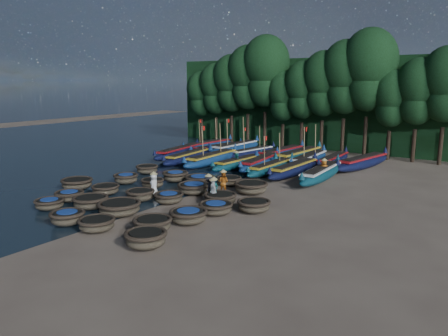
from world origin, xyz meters
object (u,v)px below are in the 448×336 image
Objects in this scene: long_boat_5 at (260,162)px; long_boat_17 at (363,162)px; coracle_2 at (67,217)px; long_boat_15 at (309,160)px; coracle_6 at (90,202)px; long_boat_13 at (281,153)px; coracle_3 at (97,224)px; long_boat_3 at (212,159)px; coracle_11 at (106,189)px; long_boat_8 at (321,173)px; long_boat_11 at (236,148)px; coracle_16 at (153,183)px; coracle_23 at (229,180)px; fisherman_5 at (237,160)px; coracle_12 at (140,195)px; long_boat_2 at (188,157)px; fisherman_0 at (154,184)px; coracle_19 at (254,205)px; long_boat_6 at (272,167)px; coracle_7 at (119,207)px; coracle_21 at (175,176)px; long_boat_16 at (333,160)px; coracle_22 at (200,180)px; coracle_18 at (220,198)px; coracle_9 at (188,216)px; coracle_17 at (194,188)px; fisherman_3 at (209,187)px; coracle_10 at (77,183)px; fisherman_2 at (223,181)px; long_boat_4 at (239,163)px; fisherman_4 at (213,190)px; coracle_4 at (146,238)px; coracle_13 at (169,197)px; coracle_24 at (251,187)px; coracle_14 at (216,208)px; long_boat_7 at (294,169)px; long_boat_14 at (299,155)px; fisherman_1 at (214,189)px; fisherman_6 at (324,169)px; long_boat_12 at (252,152)px; coracle_20 at (147,169)px; coracle_5 at (69,195)px.

long_boat_17 is (7.30, 5.16, 0.03)m from long_boat_5.
long_boat_15 is at bearing 81.02° from coracle_2.
coracle_6 is 0.25× the size of long_boat_13.
long_boat_3 reaches higher than coracle_3.
long_boat_8 is at bearing 50.44° from coracle_11.
coracle_16 is at bearing -75.66° from long_boat_11.
fisherman_5 is at bearing 118.46° from coracle_23.
coracle_12 is at bearing 113.78° from coracle_3.
long_boat_2 is 4.43× the size of fisherman_0.
coracle_19 is 10.99m from long_boat_6.
long_boat_8 reaches higher than coracle_19.
fisherman_5 reaches higher than coracle_16.
coracle_21 is (-3.00, 8.17, -0.01)m from coracle_7.
long_boat_16 is (11.06, -0.68, -0.07)m from long_boat_11.
coracle_22 is 8.04m from long_boat_3.
coracle_9 is at bearing -78.95° from coracle_18.
coracle_18 is 0.28× the size of long_boat_13.
coracle_17 is 1.79m from fisherman_3.
long_boat_3 is at bearing 106.00° from coracle_12.
long_boat_11 reaches higher than coracle_12.
coracle_10 is 1.10× the size of coracle_12.
coracle_12 reaches higher than coracle_3.
long_boat_16 is (-1.57, 16.22, 0.11)m from coracle_19.
fisherman_2 is at bearing -102.95° from long_boat_16.
long_boat_11 is (-3.69, 13.69, 0.14)m from coracle_21.
long_boat_4 is 0.85× the size of long_boat_11.
fisherman_0 is at bearing 45.79° from fisherman_4.
long_boat_5 is 0.97× the size of long_boat_15.
fisherman_2 reaches higher than coracle_11.
long_boat_6 is at bearing 100.52° from coracle_4.
coracle_9 is at bearing -1.61° from fisherman_3.
fisherman_0 is at bearing 163.29° from coracle_13.
coracle_14 is at bearing -81.00° from coracle_24.
long_boat_7 reaches higher than coracle_12.
long_boat_8 is (2.50, -0.39, 0.02)m from long_boat_7.
coracle_11 is at bearing 122.20° from coracle_2.
coracle_9 is 0.27× the size of long_boat_14.
fisherman_1 is 0.97× the size of fisherman_6.
coracle_4 is 17.65m from long_boat_8.
long_boat_12 reaches higher than long_boat_4.
coracle_16 is 5.54m from coracle_23.
long_boat_13 is at bearing 89.57° from coracle_12.
coracle_24 is (2.97, 5.00, 0.08)m from coracle_13.
coracle_20 reaches higher than coracle_16.
fisherman_5 is 0.93× the size of fisherman_6.
fisherman_2 is at bearing 55.43° from coracle_12.
long_boat_11 is (-7.65, 12.27, 0.23)m from coracle_23.
coracle_4 reaches higher than coracle_20.
coracle_5 is (-5.98, 2.65, -0.01)m from coracle_3.
coracle_16 is 5.33m from fisherman_2.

